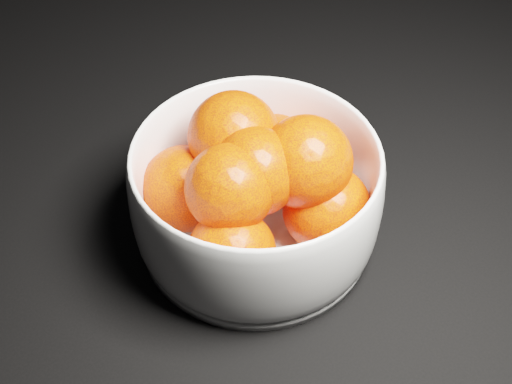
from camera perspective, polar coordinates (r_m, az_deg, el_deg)
bowl at (r=0.59m, az=0.00°, el=-0.35°), size 0.21×0.21×0.10m
orange_pile at (r=0.57m, az=-0.01°, el=0.94°), size 0.17×0.16×0.12m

